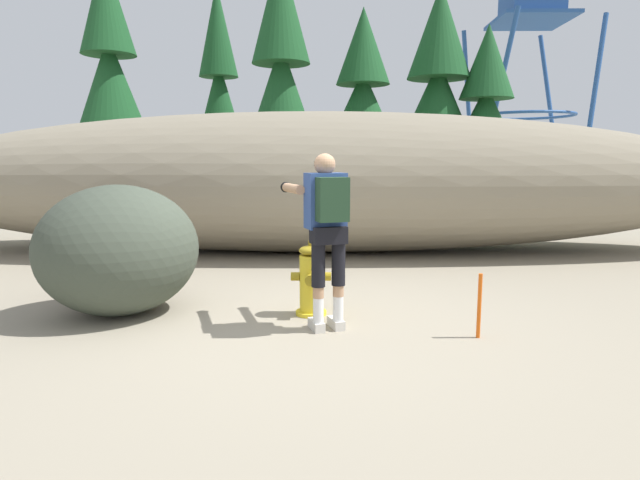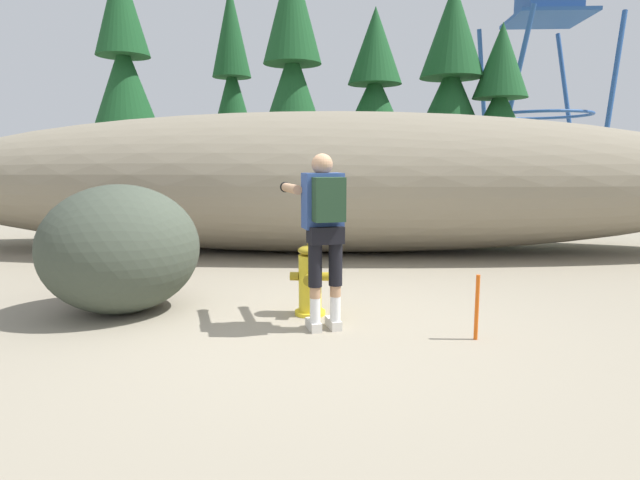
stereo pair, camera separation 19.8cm
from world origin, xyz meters
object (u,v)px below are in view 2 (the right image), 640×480
Objects in this scene: utility_worker at (323,218)px; fire_hydrant at (310,281)px; boulder_large at (121,249)px; survey_stake at (477,307)px; boulder_mid at (111,269)px.

fire_hydrant is at bearing 0.15° from utility_worker.
boulder_large reaches higher than survey_stake.
utility_worker is at bearing -71.11° from fire_hydrant.
survey_stake is (1.40, -0.26, -0.77)m from utility_worker.
boulder_mid is at bearing 120.98° from boulder_large.
utility_worker is (0.15, -0.45, 0.71)m from fire_hydrant.
utility_worker is 2.79× the size of survey_stake.
fire_hydrant is 1.71m from survey_stake.
fire_hydrant is 0.47× the size of utility_worker.
boulder_large reaches higher than boulder_mid.
utility_worker is 1.01× the size of boulder_large.
boulder_large is (-2.01, 0.01, 0.32)m from fire_hydrant.
utility_worker is 3.06m from boulder_mid.
survey_stake is (3.56, -0.73, -0.38)m from boulder_large.
fire_hydrant is at bearing 155.28° from survey_stake.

